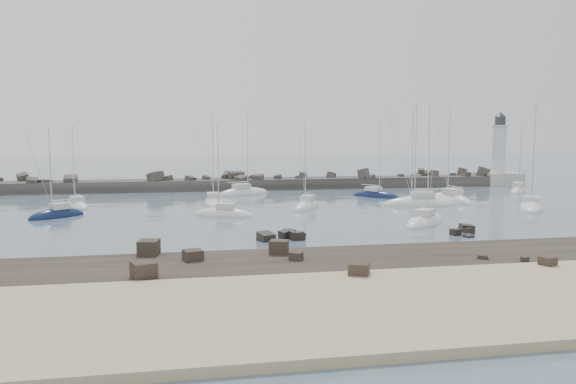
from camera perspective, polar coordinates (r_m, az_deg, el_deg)
The scene contains 20 objects.
ground at distance 62.50m, azimuth 1.22°, elevation -2.96°, with size 400.00×400.00×0.00m, color #485E71.
sand_strip at distance 32.59m, azimuth 13.09°, elevation -11.41°, with size 140.00×14.00×1.00m, color tan.
rock_shelf at distance 41.49m, azimuth 6.92°, elevation -7.51°, with size 140.00×12.42×1.96m.
rock_cluster_near at distance 51.74m, azimuth -0.31°, elevation -4.64°, with size 4.60×3.31×1.48m.
rock_cluster_far at distance 57.58m, azimuth 17.56°, elevation -3.77°, with size 3.24×3.95×1.09m.
breakwater at distance 99.00m, azimuth -7.64°, elevation 0.43°, with size 115.00×7.14×5.06m.
lighthouse at distance 115.31m, azimuth 20.59°, elevation 2.26°, with size 7.00×7.00×14.60m.
sailboat_1 at distance 79.30m, azimuth -20.68°, elevation -1.36°, with size 5.09×7.64×11.70m.
sailboat_2 at distance 70.61m, azimuth -22.42°, elevation -2.26°, with size 6.57×6.17×11.18m.
sailboat_3 at distance 78.34m, azimuth -7.57°, elevation -1.12°, with size 2.90×8.60×13.46m.
sailboat_4 at distance 90.20m, azimuth -4.52°, elevation -0.16°, with size 9.36×6.31×14.29m.
sailboat_5 at distance 66.79m, azimuth -6.57°, elevation -2.31°, with size 7.66×5.38×11.82m.
sailboat_6 at distance 73.25m, azimuth 1.91°, elevation -1.54°, with size 5.90×7.74×12.20m.
sailboat_7 at distance 62.44m, azimuth 13.73°, elevation -3.01°, with size 8.05×8.28×13.90m.
sailboat_8 at distance 87.54m, azimuth 8.89°, elevation -0.41°, with size 7.02×7.83×12.72m.
sailboat_9 at distance 77.85m, azimuth 12.96°, elevation -1.25°, with size 9.39×4.65×14.34m.
sailboat_10 at distance 84.32m, azimuth 16.19°, elevation -0.79°, with size 4.11×9.48×14.61m.
sailboat_11 at distance 78.85m, azimuth 23.47°, elevation -1.51°, with size 7.45×9.29×14.48m.
sailboat_12 at distance 101.25m, azimuth 22.35°, elevation 0.08°, with size 6.54×7.17×11.98m.
sailboat_13 at distance 78.32m, azimuth 13.28°, elevation -1.21°, with size 9.92×4.71×15.15m.
Camera 1 is at (-12.70, -60.44, 9.60)m, focal length 35.00 mm.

